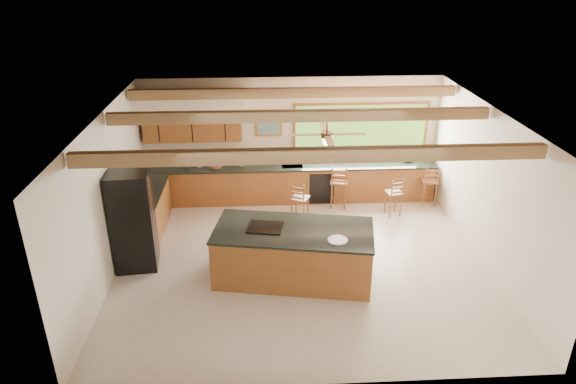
{
  "coord_description": "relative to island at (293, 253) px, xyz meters",
  "views": [
    {
      "loc": [
        -0.76,
        -8.71,
        5.52
      ],
      "look_at": [
        -0.22,
        0.8,
        1.17
      ],
      "focal_mm": 32.0,
      "sensor_mm": 36.0,
      "label": 1
    }
  ],
  "objects": [
    {
      "name": "bar_stool_b",
      "position": [
        1.29,
        2.89,
        0.15
      ],
      "size": [
        0.47,
        0.47,
        1.1
      ],
      "rotation": [
        0.0,
        0.0,
        -0.2
      ],
      "color": "brown",
      "rests_on": "ground"
    },
    {
      "name": "bar_stool_d",
      "position": [
        3.49,
        2.89,
        0.11
      ],
      "size": [
        0.4,
        0.4,
        1.04
      ],
      "rotation": [
        0.0,
        0.0,
        -0.07
      ],
      "color": "brown",
      "rests_on": "ground"
    },
    {
      "name": "island",
      "position": [
        0.0,
        0.0,
        0.0
      ],
      "size": [
        3.1,
        1.85,
        1.03
      ],
      "rotation": [
        0.0,
        0.0,
        -0.17
      ],
      "color": "brown",
      "rests_on": "ground"
    },
    {
      "name": "room_shell",
      "position": [
        0.02,
        1.15,
        1.71
      ],
      "size": [
        7.27,
        6.54,
        3.02
      ],
      "color": "beige",
      "rests_on": "ground"
    },
    {
      "name": "bar_stool_c",
      "position": [
        2.5,
        2.38,
        0.06
      ],
      "size": [
        0.4,
        0.4,
        0.96
      ],
      "rotation": [
        0.0,
        0.0,
        0.19
      ],
      "color": "brown",
      "rests_on": "ground"
    },
    {
      "name": "bar_stool_a",
      "position": [
        0.29,
        2.12,
        0.09
      ],
      "size": [
        0.48,
        0.48,
        1.02
      ],
      "rotation": [
        0.0,
        0.0,
        -0.42
      ],
      "color": "brown",
      "rests_on": "ground"
    },
    {
      "name": "ground",
      "position": [
        0.19,
        0.5,
        -0.51
      ],
      "size": [
        7.2,
        7.2,
        0.0
      ],
      "primitive_type": "plane",
      "color": "#BAAE9A",
      "rests_on": "ground"
    },
    {
      "name": "refrigerator",
      "position": [
        -3.03,
        0.58,
        0.48
      ],
      "size": [
        0.84,
        0.83,
        1.98
      ],
      "rotation": [
        0.0,
        0.0,
        0.1
      ],
      "color": "black",
      "rests_on": "ground"
    },
    {
      "name": "counter_run",
      "position": [
        -0.63,
        3.02,
        -0.04
      ],
      "size": [
        7.12,
        3.1,
        1.27
      ],
      "color": "brown",
      "rests_on": "ground"
    }
  ]
}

